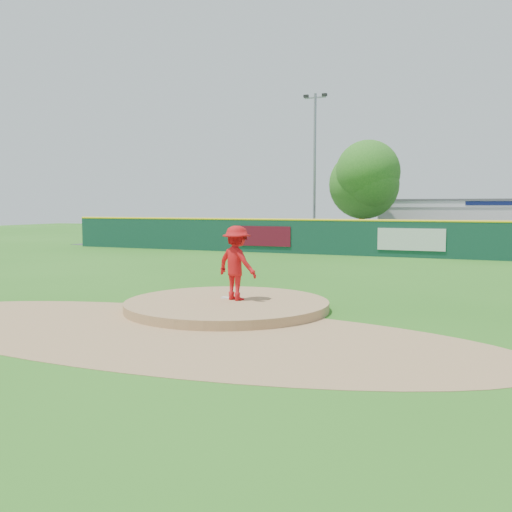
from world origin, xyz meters
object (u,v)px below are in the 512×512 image
at_px(light_pole_left, 315,162).
at_px(van, 340,238).
at_px(playground_slide, 187,232).
at_px(pitcher, 237,263).
at_px(pool_building_grp, 489,222).
at_px(deciduous_tree, 362,180).

bearing_deg(light_pole_left, van, -48.09).
xyz_separation_m(van, playground_slide, (-12.07, 0.35, 0.22)).
xyz_separation_m(playground_slide, light_pole_left, (9.26, 2.79, 5.18)).
height_order(pitcher, pool_building_grp, pool_building_grp).
bearing_deg(deciduous_tree, pitcher, -84.94).
distance_m(pool_building_grp, playground_slide, 22.65).
xyz_separation_m(pitcher, deciduous_tree, (-2.19, 24.78, 3.29)).
bearing_deg(playground_slide, pitcher, -57.21).
height_order(van, light_pole_left, light_pole_left).
bearing_deg(light_pole_left, deciduous_tree, -26.57).
relative_size(van, deciduous_tree, 0.62).
xyz_separation_m(van, light_pole_left, (-2.81, 3.14, 5.40)).
bearing_deg(pool_building_grp, playground_slide, -159.90).
height_order(deciduous_tree, light_pole_left, light_pole_left).
bearing_deg(pitcher, pool_building_grp, -80.73).
bearing_deg(pitcher, light_pole_left, -57.35).
relative_size(playground_slide, light_pole_left, 0.28).
bearing_deg(van, pitcher, 176.22).
xyz_separation_m(deciduous_tree, light_pole_left, (-4.00, 2.00, 1.50)).
distance_m(playground_slide, light_pole_left, 10.97).
xyz_separation_m(van, pool_building_grp, (9.19, 8.13, 1.01)).
xyz_separation_m(pitcher, playground_slide, (-15.45, 23.99, -0.39)).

